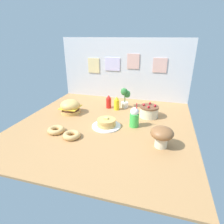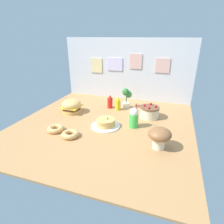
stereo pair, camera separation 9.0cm
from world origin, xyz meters
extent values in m
cube|color=#B27F4C|center=(0.00, 0.00, -0.01)|extent=(2.00, 2.03, 0.02)
cube|color=silver|center=(0.00, 1.01, 0.46)|extent=(2.00, 0.03, 0.93)
cube|color=beige|center=(-0.49, 0.99, 0.51)|extent=(0.19, 0.01, 0.23)
cube|color=silver|center=(-0.18, 0.99, 0.54)|extent=(0.24, 0.01, 0.20)
cube|color=#D8A599|center=(0.15, 0.99, 0.60)|extent=(0.18, 0.01, 0.22)
cube|color=#D8A599|center=(0.54, 0.99, 0.55)|extent=(0.20, 0.01, 0.21)
cylinder|color=#DBA859|center=(-0.53, 0.20, 0.02)|extent=(0.25, 0.25, 0.04)
cylinder|color=#59331E|center=(-0.53, 0.20, 0.06)|extent=(0.23, 0.23, 0.03)
cube|color=yellow|center=(-0.53, 0.20, 0.08)|extent=(0.24, 0.24, 0.01)
ellipsoid|color=#E5B260|center=(-0.53, 0.20, 0.11)|extent=(0.25, 0.25, 0.14)
cylinder|color=white|center=(0.04, -0.05, 0.01)|extent=(0.32, 0.32, 0.01)
cylinder|color=#E0AD5B|center=(0.05, -0.06, 0.03)|extent=(0.21, 0.21, 0.03)
cylinder|color=#E0AD5B|center=(0.05, -0.06, 0.05)|extent=(0.20, 0.20, 0.03)
cylinder|color=#E0AD5B|center=(0.05, -0.06, 0.08)|extent=(0.21, 0.21, 0.03)
cube|color=#F7E072|center=(0.04, -0.05, 0.10)|extent=(0.04, 0.04, 0.02)
cylinder|color=beige|center=(0.48, 0.35, 0.06)|extent=(0.23, 0.23, 0.12)
cylinder|color=brown|center=(0.48, 0.35, 0.13)|extent=(0.24, 0.24, 0.02)
sphere|color=red|center=(0.55, 0.35, 0.16)|extent=(0.03, 0.03, 0.03)
sphere|color=red|center=(0.48, 0.42, 0.16)|extent=(0.03, 0.03, 0.03)
sphere|color=red|center=(0.41, 0.35, 0.16)|extent=(0.03, 0.03, 0.03)
sphere|color=red|center=(0.47, 0.29, 0.16)|extent=(0.03, 0.03, 0.03)
cylinder|color=red|center=(-0.10, 0.52, 0.07)|extent=(0.07, 0.07, 0.14)
cone|color=red|center=(-0.10, 0.52, 0.17)|extent=(0.06, 0.06, 0.05)
cylinder|color=yellow|center=(0.02, 0.48, 0.07)|extent=(0.07, 0.07, 0.14)
cone|color=yellow|center=(0.02, 0.48, 0.17)|extent=(0.06, 0.06, 0.05)
cylinder|color=green|center=(0.34, 0.04, 0.08)|extent=(0.10, 0.10, 0.15)
sphere|color=white|center=(0.34, 0.04, 0.18)|extent=(0.10, 0.10, 0.10)
cylinder|color=red|center=(0.36, 0.04, 0.21)|extent=(0.01, 0.04, 0.15)
torus|color=tan|center=(-0.43, -0.33, 0.03)|extent=(0.18, 0.18, 0.05)
torus|color=pink|center=(-0.43, -0.33, 0.03)|extent=(0.17, 0.17, 0.05)
torus|color=tan|center=(-0.22, -0.38, 0.03)|extent=(0.18, 0.18, 0.05)
torus|color=#F2E5C6|center=(-0.22, -0.38, 0.03)|extent=(0.17, 0.17, 0.05)
cylinder|color=white|center=(0.11, 0.60, 0.04)|extent=(0.10, 0.10, 0.08)
cylinder|color=#4C7238|center=(0.11, 0.60, 0.14)|extent=(0.02, 0.02, 0.13)
ellipsoid|color=#38843D|center=(0.15, 0.60, 0.20)|extent=(0.09, 0.06, 0.10)
ellipsoid|color=#38843D|center=(0.10, 0.63, 0.22)|extent=(0.09, 0.06, 0.10)
ellipsoid|color=#38843D|center=(0.10, 0.57, 0.24)|extent=(0.09, 0.06, 0.10)
cylinder|color=beige|center=(0.65, -0.30, 0.05)|extent=(0.11, 0.11, 0.10)
ellipsoid|color=brown|center=(0.65, -0.30, 0.14)|extent=(0.21, 0.21, 0.12)
camera|label=1|loc=(0.62, -1.84, 0.96)|focal=29.74mm
camera|label=2|loc=(0.71, -1.82, 0.96)|focal=29.74mm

